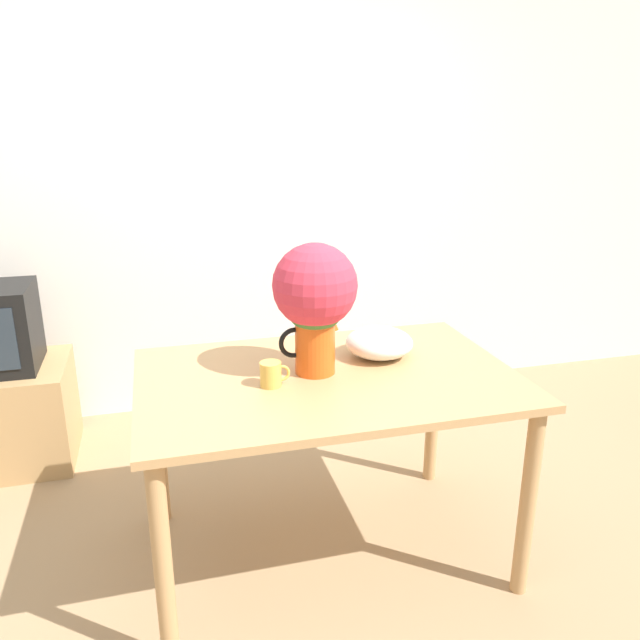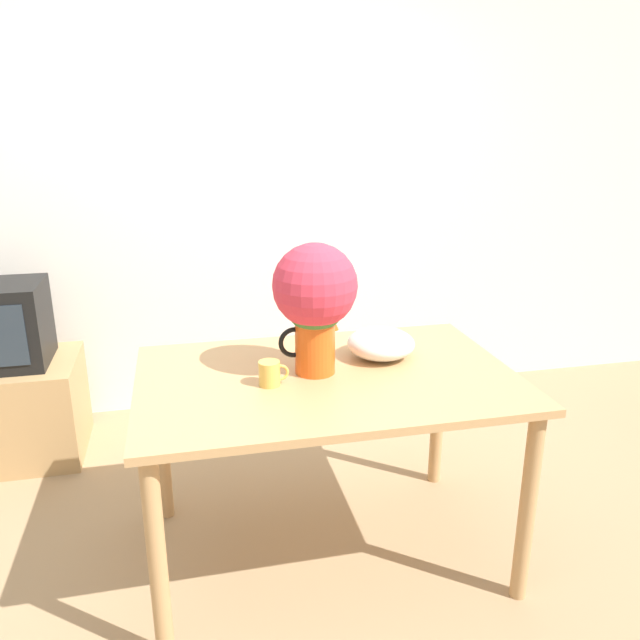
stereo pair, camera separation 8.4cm
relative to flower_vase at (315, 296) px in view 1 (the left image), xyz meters
The scene contains 6 objects.
ground_plane 1.12m from the flower_vase, 124.38° to the right, with size 12.00×12.00×0.00m, color #9E7F5B.
wall_back 1.56m from the flower_vase, 96.00° to the left, with size 8.00×0.05×2.60m.
table 0.40m from the flower_vase, 42.82° to the right, with size 1.40×0.92×0.79m.
flower_vase is the anchor object (origin of this frame).
coffee_mug 0.32m from the flower_vase, 155.67° to the right, with size 0.11×0.08×0.09m.
white_bowl 0.39m from the flower_vase, 17.84° to the left, with size 0.27×0.27×0.11m.
Camera 1 is at (-0.39, -1.87, 1.71)m, focal length 35.00 mm.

